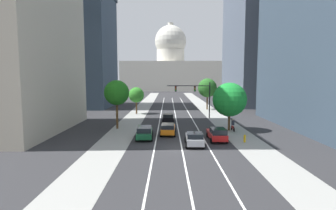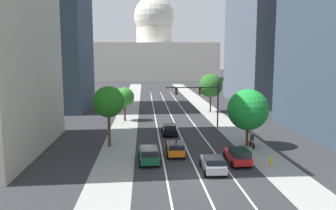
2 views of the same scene
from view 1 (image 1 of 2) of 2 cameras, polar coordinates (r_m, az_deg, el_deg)
name	(u,v)px [view 1 (image 1 of 2)]	position (r m, az deg, el deg)	size (l,w,h in m)	color
ground_plane	(174,107)	(68.64, 1.29, -0.35)	(400.00, 400.00, 0.00)	#2B2B2D
sidewalk_left	(142,109)	(63.96, -5.55, -0.83)	(3.89, 130.00, 0.01)	gray
sidewalk_right	(207,109)	(64.31, 8.28, -0.82)	(3.89, 130.00, 0.01)	gray
lane_stripe_left	(161,115)	(53.76, -1.45, -2.07)	(0.16, 90.00, 0.01)	white
lane_stripe_center	(176,115)	(53.76, 1.63, -2.07)	(0.16, 90.00, 0.01)	white
lane_stripe_right	(190,115)	(53.91, 4.70, -2.07)	(0.16, 90.00, 0.01)	white
office_tower_far_left	(71,48)	(73.61, -19.82, 11.23)	(20.78, 18.55, 29.42)	#334251
office_tower_far_right	(267,39)	(80.22, 20.30, 13.04)	(19.81, 25.88, 35.82)	#4C5666
capitol_building	(171,69)	(155.81, 0.62, 7.72)	(54.42, 25.98, 38.10)	beige
car_black	(168,118)	(44.60, 0.09, -2.69)	(1.97, 4.52, 1.54)	black
car_silver	(195,139)	(29.84, 5.69, -7.08)	(2.10, 4.17, 1.49)	#B2B5BA
car_green	(145,132)	(33.12, -4.92, -5.73)	(2.18, 4.86, 1.51)	#14512D
car_red	(218,134)	(32.38, 10.44, -6.03)	(2.04, 4.40, 1.59)	red
car_orange	(168,129)	(35.14, 0.08, -5.02)	(2.08, 4.38, 1.53)	orange
traffic_signal_mast	(197,93)	(48.89, 6.06, 2.56)	(7.78, 0.39, 6.57)	black
fire_hydrant	(245,138)	(32.38, 15.99, -6.81)	(0.26, 0.35, 0.91)	yellow
cyclist	(233,125)	(38.50, 13.64, -4.16)	(0.38, 1.70, 1.72)	black
street_tree_mid_right	(230,100)	(38.53, 12.97, 1.11)	(4.74, 4.74, 6.72)	#51381E
street_tree_mid_left	(137,95)	(55.16, -6.65, 2.13)	(3.13, 3.13, 5.46)	#51381E
street_tree_near_left	(117,93)	(39.42, -10.74, 2.55)	(3.60, 3.60, 7.05)	#51381E
street_tree_near_right	(208,88)	(62.87, 8.40, 3.61)	(4.37, 4.37, 7.22)	#51381E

